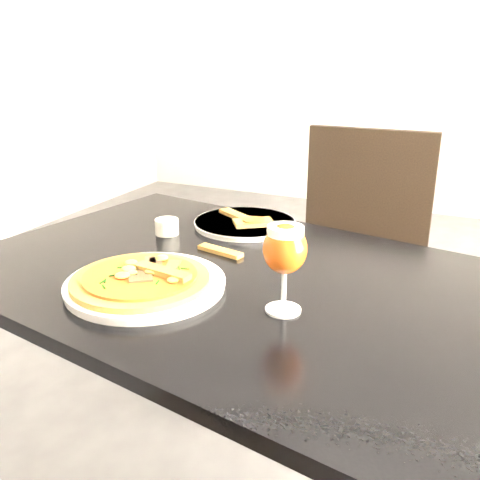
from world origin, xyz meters
The scene contains 10 objects.
ground centered at (0.00, 0.00, 0.00)m, with size 6.00×6.00×0.00m, color #48484A.
dining_table centered at (-0.10, -0.29, 0.66)m, with size 1.32×0.99×0.75m.
chair_far centered at (0.02, 0.40, 0.53)m, with size 0.45×0.45×0.96m.
plate_main centered at (-0.22, -0.44, 0.76)m, with size 0.32×0.32×0.02m, color white.
pizza centered at (-0.22, -0.45, 0.78)m, with size 0.27×0.27×0.03m.
plate_second centered at (-0.21, 0.01, 0.76)m, with size 0.27×0.27×0.01m, color white.
crust_scraps centered at (-0.20, 0.01, 0.77)m, with size 0.19×0.14×0.01m.
loose_crust centered at (-0.17, -0.20, 0.75)m, with size 0.12×0.03×0.01m, color olive.
sauce_cup centered at (-0.36, -0.13, 0.77)m, with size 0.06×0.06×0.04m.
beer_glass centered at (0.06, -0.41, 0.87)m, with size 0.08×0.08×0.17m.
Camera 1 is at (0.37, -1.25, 1.20)m, focal length 40.00 mm.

